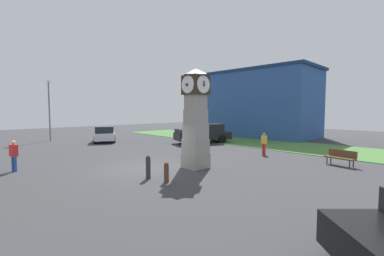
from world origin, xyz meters
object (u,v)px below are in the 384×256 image
object	(u,v)px
clock_tower	(196,119)
bench	(341,157)
pickup_truck	(203,133)
street_lamp_near_road	(188,107)
bollard_mid_row	(148,167)
pedestrian_crossing_lot	(14,154)
street_lamp_far_side	(49,106)
bollard_near_tower	(166,172)
car_far_lot	(105,134)
pedestrian_by_cars	(264,142)

from	to	relation	value
clock_tower	bench	world-z (taller)	clock_tower
pickup_truck	street_lamp_near_road	size ratio (longest dim) A/B	0.92
clock_tower	bollard_mid_row	world-z (taller)	clock_tower
pedestrian_crossing_lot	street_lamp_far_side	distance (m)	14.83
bollard_near_tower	pedestrian_crossing_lot	size ratio (longest dim) A/B	0.55
bollard_near_tower	street_lamp_near_road	bearing A→B (deg)	135.06
car_far_lot	pedestrian_by_cars	size ratio (longest dim) A/B	2.78
street_lamp_near_road	street_lamp_far_side	world-z (taller)	street_lamp_near_road
street_lamp_near_road	pedestrian_crossing_lot	bearing A→B (deg)	-68.08
bollard_near_tower	pedestrian_by_cars	bearing A→B (deg)	95.44
pedestrian_by_cars	street_lamp_near_road	world-z (taller)	street_lamp_near_road
pedestrian_crossing_lot	bollard_near_tower	bearing A→B (deg)	33.03
street_lamp_far_side	pedestrian_by_cars	bearing A→B (deg)	24.39
bench	street_lamp_far_side	world-z (taller)	street_lamp_far_side
bench	pedestrian_by_cars	world-z (taller)	pedestrian_by_cars
clock_tower	bench	xyz separation A→B (m)	(5.34, 6.49, -2.20)
car_far_lot	bench	size ratio (longest dim) A/B	2.58
pickup_truck	street_lamp_near_road	world-z (taller)	street_lamp_near_road
clock_tower	pedestrian_crossing_lot	distance (m)	9.69
bollard_mid_row	street_lamp_far_side	distance (m)	19.87
bollard_mid_row	pickup_truck	world-z (taller)	pickup_truck
pedestrian_crossing_lot	car_far_lot	bearing A→B (deg)	134.53
bench	pedestrian_by_cars	xyz separation A→B (m)	(-5.07, 0.12, 0.36)
car_far_lot	pedestrian_crossing_lot	size ratio (longest dim) A/B	2.66
pedestrian_crossing_lot	street_lamp_near_road	world-z (taller)	street_lamp_near_road
pickup_truck	pedestrian_crossing_lot	distance (m)	15.54
bollard_near_tower	bench	size ratio (longest dim) A/B	0.54
bollard_near_tower	pickup_truck	distance (m)	13.77
clock_tower	pedestrian_by_cars	distance (m)	6.87
bollard_near_tower	car_far_lot	bearing A→B (deg)	164.71
pedestrian_crossing_lot	pedestrian_by_cars	bearing A→B (deg)	66.59
street_lamp_far_side	pedestrian_crossing_lot	bearing A→B (deg)	-20.78
bollard_near_tower	street_lamp_far_side	distance (m)	20.91
pedestrian_crossing_lot	pedestrian_by_cars	size ratio (longest dim) A/B	1.05
bollard_near_tower	pickup_truck	size ratio (longest dim) A/B	0.16
bollard_near_tower	bollard_mid_row	bearing A→B (deg)	-166.17
car_far_lot	street_lamp_near_road	size ratio (longest dim) A/B	0.69
bollard_mid_row	pedestrian_crossing_lot	size ratio (longest dim) A/B	0.67
street_lamp_near_road	bollard_near_tower	bearing A→B (deg)	-44.94
bollard_mid_row	pedestrian_by_cars	size ratio (longest dim) A/B	0.71
pedestrian_crossing_lot	pedestrian_by_cars	distance (m)	15.40
car_far_lot	pickup_truck	world-z (taller)	pickup_truck
pedestrian_crossing_lot	street_lamp_near_road	size ratio (longest dim) A/B	0.26
street_lamp_near_road	bollard_mid_row	bearing A→B (deg)	-47.54
pickup_truck	bollard_mid_row	bearing A→B (deg)	-56.66
clock_tower	bollard_mid_row	distance (m)	3.87
pedestrian_by_cars	street_lamp_near_road	distance (m)	15.10
car_far_lot	bollard_near_tower	bearing A→B (deg)	-15.29
bench	street_lamp_near_road	size ratio (longest dim) A/B	0.27
pickup_truck	pedestrian_crossing_lot	bearing A→B (deg)	-84.95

